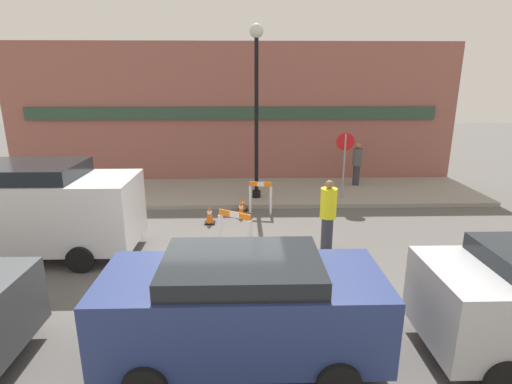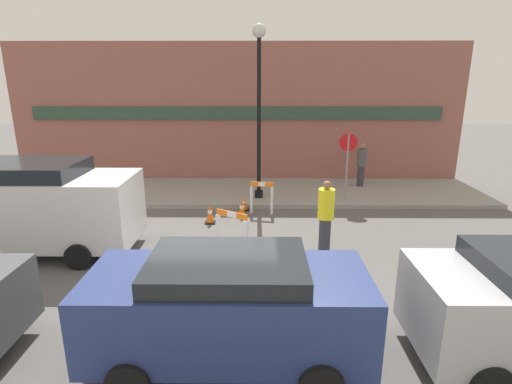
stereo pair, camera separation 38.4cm
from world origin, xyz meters
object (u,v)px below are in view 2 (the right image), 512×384
object	(u,v)px
streetlamp_post	(259,91)
stop_sign	(348,155)
work_van	(22,204)
person_worker	(326,215)
person_pedestrian	(361,163)
parked_car_1	(228,304)

from	to	relation	value
streetlamp_post	stop_sign	xyz separation A→B (m)	(2.96, -0.17, -2.09)
stop_sign	work_van	xyz separation A→B (m)	(-8.65, -4.06, -0.42)
stop_sign	streetlamp_post	bearing A→B (deg)	2.10
work_van	person_worker	bearing A→B (deg)	0.07
person_pedestrian	person_worker	bearing A→B (deg)	48.77
person_pedestrian	work_van	bearing A→B (deg)	11.36
person_worker	parked_car_1	size ratio (longest dim) A/B	0.45
streetlamp_post	person_pedestrian	distance (m)	4.99
person_worker	parked_car_1	distance (m)	4.44
stop_sign	person_pedestrian	world-z (taller)	stop_sign
work_van	streetlamp_post	bearing A→B (deg)	36.59
stop_sign	person_worker	size ratio (longest dim) A/B	1.24
parked_car_1	work_van	xyz separation A→B (m)	(-5.26, 3.93, 0.27)
streetlamp_post	person_worker	distance (m)	5.30
person_pedestrian	streetlamp_post	bearing A→B (deg)	2.05
parked_car_1	person_pedestrian	bearing A→B (deg)	66.03
person_worker	person_pedestrian	world-z (taller)	person_worker
parked_car_1	streetlamp_post	bearing A→B (deg)	87.00
streetlamp_post	person_worker	bearing A→B (deg)	-68.99
streetlamp_post	work_van	world-z (taller)	streetlamp_post
stop_sign	person_pedestrian	bearing A→B (deg)	-113.07
person_worker	work_van	distance (m)	7.31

